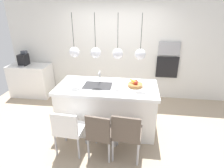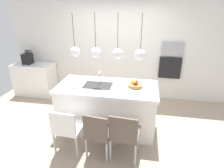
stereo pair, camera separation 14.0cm
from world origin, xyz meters
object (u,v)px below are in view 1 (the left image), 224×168
fruit_bowl (135,84)px  coffee_machine (23,59)px  chair_middle (101,132)px  chair_far (127,133)px  chair_near (69,129)px  oven (167,67)px  microwave (169,48)px

fruit_bowl → coffee_machine: coffee_machine is taller
chair_middle → chair_far: 0.43m
chair_near → coffee_machine: bearing=133.5°
fruit_bowl → chair_near: fruit_bowl is taller
coffee_machine → chair_middle: (2.55, -2.11, -0.58)m
coffee_machine → chair_middle: bearing=-39.6°
coffee_machine → oven: size_ratio=0.68×
fruit_bowl → oven: oven is taller
microwave → chair_near: microwave is taller
fruit_bowl → coffee_machine: 3.31m
oven → chair_far: oven is taller
oven → chair_near: oven is taller
coffee_machine → chair_near: size_ratio=0.45×
fruit_bowl → oven: size_ratio=0.51×
chair_near → chair_middle: size_ratio=1.00×
coffee_machine → microwave: size_ratio=0.70×
chair_near → chair_far: 0.99m
oven → microwave: bearing=0.0°
coffee_machine → microwave: (3.89, 0.30, 0.35)m
coffee_machine → microwave: bearing=4.4°
microwave → chair_far: microwave is taller
oven → chair_middle: size_ratio=0.65×
oven → chair_far: bearing=-110.6°
fruit_bowl → coffee_machine: bearing=158.2°
chair_near → chair_middle: bearing=-0.3°
oven → chair_far: 2.60m
fruit_bowl → microwave: bearing=62.0°
oven → chair_far: size_ratio=0.63×
coffee_machine → chair_far: 3.69m
chair_near → chair_middle: 0.55m
microwave → oven: size_ratio=0.96×
coffee_machine → chair_far: (2.98, -2.11, -0.54)m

